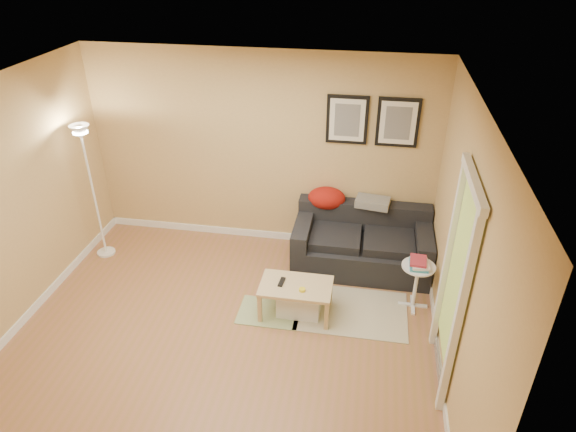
# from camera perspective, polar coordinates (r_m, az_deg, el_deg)

# --- Properties ---
(floor) EXTENTS (4.50, 4.50, 0.00)m
(floor) POSITION_cam_1_polar(r_m,az_deg,el_deg) (5.64, -7.17, -13.14)
(floor) COLOR #9D6343
(floor) RESTS_ON ground
(ceiling) EXTENTS (4.50, 4.50, 0.00)m
(ceiling) POSITION_cam_1_polar(r_m,az_deg,el_deg) (4.31, -9.40, 12.97)
(ceiling) COLOR white
(ceiling) RESTS_ON wall_back
(wall_back) EXTENTS (4.50, 0.00, 4.50)m
(wall_back) POSITION_cam_1_polar(r_m,az_deg,el_deg) (6.56, -3.06, 7.27)
(wall_back) COLOR tan
(wall_back) RESTS_ON ground
(wall_front) EXTENTS (4.50, 0.00, 4.50)m
(wall_front) POSITION_cam_1_polar(r_m,az_deg,el_deg) (3.45, -18.33, -19.38)
(wall_front) COLOR tan
(wall_front) RESTS_ON ground
(wall_left) EXTENTS (0.00, 4.00, 4.00)m
(wall_left) POSITION_cam_1_polar(r_m,az_deg,el_deg) (5.89, -29.53, 0.33)
(wall_left) COLOR tan
(wall_left) RESTS_ON ground
(wall_right) EXTENTS (0.00, 4.00, 4.00)m
(wall_right) POSITION_cam_1_polar(r_m,az_deg,el_deg) (4.74, 18.93, -4.21)
(wall_right) COLOR tan
(wall_right) RESTS_ON ground
(baseboard_back) EXTENTS (4.50, 0.02, 0.10)m
(baseboard_back) POSITION_cam_1_polar(r_m,az_deg,el_deg) (7.13, -2.81, -2.05)
(baseboard_back) COLOR white
(baseboard_back) RESTS_ON ground
(baseboard_left) EXTENTS (0.02, 4.00, 0.10)m
(baseboard_left) POSITION_cam_1_polar(r_m,az_deg,el_deg) (6.52, -26.71, -9.25)
(baseboard_left) COLOR white
(baseboard_left) RESTS_ON ground
(baseboard_right) EXTENTS (0.02, 4.00, 0.10)m
(baseboard_right) POSITION_cam_1_polar(r_m,az_deg,el_deg) (5.51, 16.63, -15.04)
(baseboard_right) COLOR white
(baseboard_right) RESTS_ON ground
(sofa) EXTENTS (1.70, 0.90, 0.75)m
(sofa) POSITION_cam_1_polar(r_m,az_deg,el_deg) (6.44, 8.34, -2.84)
(sofa) COLOR black
(sofa) RESTS_ON ground
(red_throw) EXTENTS (0.48, 0.36, 0.28)m
(red_throw) POSITION_cam_1_polar(r_m,az_deg,el_deg) (6.55, 4.38, 2.03)
(red_throw) COLOR maroon
(red_throw) RESTS_ON sofa
(plaid_throw) EXTENTS (0.45, 0.32, 0.10)m
(plaid_throw) POSITION_cam_1_polar(r_m,az_deg,el_deg) (6.50, 9.53, 1.54)
(plaid_throw) COLOR tan
(plaid_throw) RESTS_ON sofa
(framed_print_left) EXTENTS (0.50, 0.04, 0.60)m
(framed_print_left) POSITION_cam_1_polar(r_m,az_deg,el_deg) (6.22, 6.69, 10.74)
(framed_print_left) COLOR black
(framed_print_left) RESTS_ON wall_back
(framed_print_right) EXTENTS (0.50, 0.04, 0.60)m
(framed_print_right) POSITION_cam_1_polar(r_m,az_deg,el_deg) (6.22, 12.29, 10.26)
(framed_print_right) COLOR black
(framed_print_right) RESTS_ON wall_back
(area_rug) EXTENTS (1.25, 0.85, 0.01)m
(area_rug) POSITION_cam_1_polar(r_m,az_deg,el_deg) (5.92, 7.19, -10.61)
(area_rug) COLOR #BBB494
(area_rug) RESTS_ON ground
(green_runner) EXTENTS (0.70, 0.50, 0.01)m
(green_runner) POSITION_cam_1_polar(r_m,az_deg,el_deg) (5.86, -2.12, -10.81)
(green_runner) COLOR #668C4C
(green_runner) RESTS_ON ground
(coffee_table) EXTENTS (0.91, 0.70, 0.40)m
(coffee_table) POSITION_cam_1_polar(r_m,az_deg,el_deg) (5.73, 0.89, -9.37)
(coffee_table) COLOR tan
(coffee_table) RESTS_ON ground
(remote_control) EXTENTS (0.06, 0.16, 0.02)m
(remote_control) POSITION_cam_1_polar(r_m,az_deg,el_deg) (5.63, -0.72, -7.44)
(remote_control) COLOR black
(remote_control) RESTS_ON coffee_table
(tape_roll) EXTENTS (0.07, 0.07, 0.03)m
(tape_roll) POSITION_cam_1_polar(r_m,az_deg,el_deg) (5.52, 1.61, -8.31)
(tape_roll) COLOR yellow
(tape_roll) RESTS_ON coffee_table
(storage_bin) EXTENTS (0.49, 0.36, 0.30)m
(storage_bin) POSITION_cam_1_polar(r_m,az_deg,el_deg) (5.78, 1.29, -9.58)
(storage_bin) COLOR white
(storage_bin) RESTS_ON ground
(side_table) EXTENTS (0.37, 0.37, 0.57)m
(side_table) POSITION_cam_1_polar(r_m,az_deg,el_deg) (5.95, 14.19, -7.69)
(side_table) COLOR white
(side_table) RESTS_ON ground
(book_stack) EXTENTS (0.26, 0.30, 0.08)m
(book_stack) POSITION_cam_1_polar(r_m,az_deg,el_deg) (5.76, 14.56, -5.13)
(book_stack) COLOR teal
(book_stack) RESTS_ON side_table
(floor_lamp) EXTENTS (0.24, 0.24, 1.81)m
(floor_lamp) POSITION_cam_1_polar(r_m,az_deg,el_deg) (6.83, -21.02, 2.04)
(floor_lamp) COLOR white
(floor_lamp) RESTS_ON ground
(doorway) EXTENTS (0.12, 1.01, 2.13)m
(doorway) POSITION_cam_1_polar(r_m,az_deg,el_deg) (4.76, 18.00, -7.91)
(doorway) COLOR white
(doorway) RESTS_ON ground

